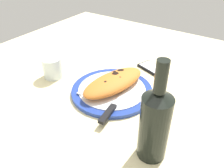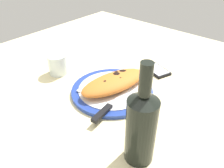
% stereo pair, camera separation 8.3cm
% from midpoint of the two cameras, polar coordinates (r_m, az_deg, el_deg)
% --- Properties ---
extents(ground_plane, '(1.50, 1.50, 0.03)m').
position_cam_midpoint_polar(ground_plane, '(0.86, 2.76, -3.01)').
color(ground_plane, beige).
extents(plate, '(0.30, 0.30, 0.02)m').
position_cam_midpoint_polar(plate, '(0.84, 2.81, -1.74)').
color(plate, '#233D99').
rests_on(plate, ground_plane).
extents(calzone, '(0.29, 0.17, 0.05)m').
position_cam_midpoint_polar(calzone, '(0.83, 3.43, 0.38)').
color(calzone, orange).
rests_on(calzone, plate).
extents(fork, '(0.17, 0.02, 0.00)m').
position_cam_midpoint_polar(fork, '(0.86, -2.51, 0.03)').
color(fork, silver).
rests_on(fork, plate).
extents(knife, '(0.23, 0.05, 0.01)m').
position_cam_midpoint_polar(knife, '(0.74, 2.09, -6.19)').
color(knife, silver).
rests_on(knife, plate).
extents(smartphone, '(0.10, 0.13, 0.01)m').
position_cam_midpoint_polar(smartphone, '(1.00, 13.57, 3.32)').
color(smartphone, black).
rests_on(smartphone, ground_plane).
extents(water_glass, '(0.08, 0.08, 0.08)m').
position_cam_midpoint_polar(water_glass, '(0.97, -11.08, 4.54)').
color(water_glass, silver).
rests_on(water_glass, ground_plane).
extents(wine_bottle, '(0.08, 0.08, 0.28)m').
position_cam_midpoint_polar(wine_bottle, '(0.56, 11.61, -10.55)').
color(wine_bottle, black).
rests_on(wine_bottle, ground_plane).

